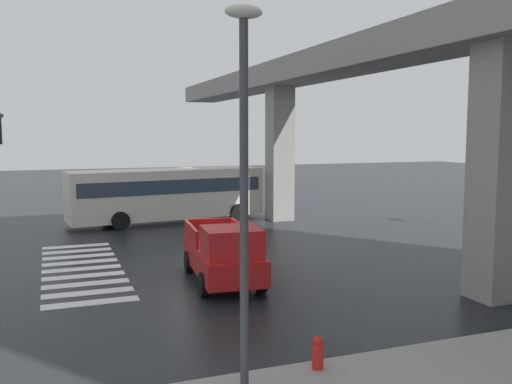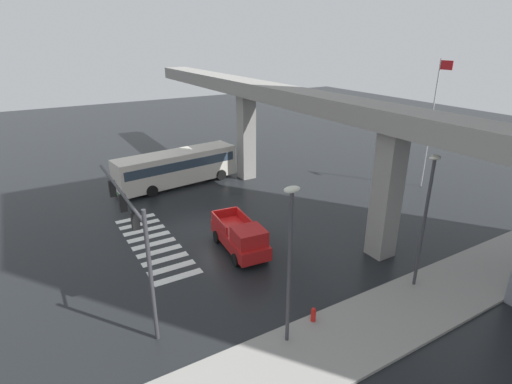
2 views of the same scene
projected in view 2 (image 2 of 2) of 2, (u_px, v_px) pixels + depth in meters
ground_plane at (218, 228)px, 27.77m from camera, size 120.00×120.00×0.00m
crosswalk_stripes at (154, 244)px, 25.60m from camera, size 9.35×2.80×0.01m
elevated_overpass at (303, 109)px, 28.25m from camera, size 51.61×2.53×8.84m
sidewalk_east at (378, 323)px, 18.46m from camera, size 4.00×36.00×0.15m
pickup_truck at (241, 238)px, 24.28m from camera, size 5.26×2.44×2.08m
city_bus at (177, 166)px, 35.13m from camera, size 3.80×11.02×2.99m
traffic_signal_mast at (130, 222)px, 18.09m from camera, size 8.69×0.32×6.20m
street_lamp_near_corner at (290, 250)px, 15.75m from camera, size 0.44×0.70×7.24m
street_lamp_mid_block at (427, 208)px, 19.63m from camera, size 0.44×0.70×7.24m
fire_hydrant at (313, 315)px, 18.40m from camera, size 0.24×0.24×0.85m
flagpole at (433, 116)px, 33.10m from camera, size 1.16×0.12×10.76m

